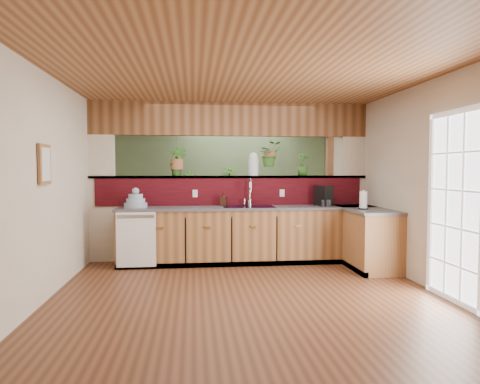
{
  "coord_description": "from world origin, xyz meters",
  "views": [
    {
      "loc": [
        -0.63,
        -5.77,
        1.49
      ],
      "look_at": [
        0.08,
        0.7,
        1.15
      ],
      "focal_mm": 32.0,
      "sensor_mm": 36.0,
      "label": 1
    }
  ],
  "objects": [
    {
      "name": "ceiling",
      "position": [
        0.0,
        0.0,
        2.6
      ],
      "size": [
        4.6,
        7.0,
        0.01
      ],
      "primitive_type": "cube",
      "color": "brown",
      "rests_on": "ground"
    },
    {
      "name": "hanging_plant_a",
      "position": [
        -0.9,
        1.35,
        1.76
      ],
      "size": [
        0.25,
        0.2,
        0.56
      ],
      "color": "brown",
      "rests_on": "header_beam"
    },
    {
      "name": "ledge_plant_left",
      "position": [
        -0.88,
        1.35,
        1.63
      ],
      "size": [
        0.29,
        0.25,
        0.48
      ],
      "primitive_type": "imported",
      "rotation": [
        0.0,
        0.0,
        -0.15
      ],
      "color": "#2C591E",
      "rests_on": "pass_through_ledge"
    },
    {
      "name": "french_door",
      "position": [
        2.27,
        -1.3,
        1.05
      ],
      "size": [
        0.06,
        1.02,
        2.16
      ],
      "primitive_type": "cube",
      "color": "white",
      "rests_on": "ground"
    },
    {
      "name": "ledge_plant_right",
      "position": [
        1.22,
        1.35,
        1.58
      ],
      "size": [
        0.24,
        0.24,
        0.38
      ],
      "primitive_type": "imported",
      "rotation": [
        0.0,
        0.0,
        0.17
      ],
      "color": "#2C591E",
      "rests_on": "pass_through_ledge"
    },
    {
      "name": "countertop",
      "position": [
        0.84,
        0.87,
        0.45
      ],
      "size": [
        4.14,
        1.52,
        0.9
      ],
      "color": "brown",
      "rests_on": "ground"
    },
    {
      "name": "coffee_maker",
      "position": [
        1.49,
        1.0,
        1.05
      ],
      "size": [
        0.18,
        0.3,
        0.33
      ],
      "rotation": [
        0.0,
        0.0,
        0.39
      ],
      "color": "black",
      "rests_on": "countertop"
    },
    {
      "name": "shelf_plant_a",
      "position": [
        -0.71,
        3.25,
        1.26
      ],
      "size": [
        0.23,
        0.17,
        0.42
      ],
      "primitive_type": "imported",
      "rotation": [
        0.0,
        0.0,
        0.08
      ],
      "color": "#2C591E",
      "rests_on": "shelving_console"
    },
    {
      "name": "faucet",
      "position": [
        0.29,
        1.13,
        1.14
      ],
      "size": [
        0.2,
        0.2,
        0.45
      ],
      "color": "#B7B7B2",
      "rests_on": "countertop"
    },
    {
      "name": "soap_dispenser",
      "position": [
        -0.14,
        1.15,
        1.01
      ],
      "size": [
        0.12,
        0.12,
        0.21
      ],
      "primitive_type": "imported",
      "rotation": [
        0.0,
        0.0,
        -0.36
      ],
      "color": "#3B2215",
      "rests_on": "countertop"
    },
    {
      "name": "dish_stack",
      "position": [
        -1.52,
        1.0,
        1.0
      ],
      "size": [
        0.36,
        0.36,
        0.31
      ],
      "color": "#8B9CB4",
      "rests_on": "countertop"
    },
    {
      "name": "wall_front",
      "position": [
        0.0,
        -3.5,
        1.3
      ],
      "size": [
        4.6,
        0.02,
        2.6
      ],
      "primitive_type": "cube",
      "color": "beige",
      "rests_on": "ground"
    },
    {
      "name": "pass_through_partition",
      "position": [
        0.03,
        1.35,
        1.19
      ],
      "size": [
        4.6,
        0.21,
        2.6
      ],
      "color": "beige",
      "rests_on": "ground"
    },
    {
      "name": "shelving_console",
      "position": [
        -0.16,
        3.25,
        0.5
      ],
      "size": [
        1.69,
        0.79,
        1.09
      ],
      "primitive_type": "cube",
      "rotation": [
        0.0,
        0.0,
        -0.23
      ],
      "color": "black",
      "rests_on": "ground"
    },
    {
      "name": "glass_jar",
      "position": [
        0.38,
        1.35,
        1.58
      ],
      "size": [
        0.17,
        0.17,
        0.39
      ],
      "color": "silver",
      "rests_on": "pass_through_ledge"
    },
    {
      "name": "dishwasher",
      "position": [
        -1.48,
        0.66,
        0.46
      ],
      "size": [
        0.58,
        0.03,
        0.82
      ],
      "color": "white",
      "rests_on": "ground"
    },
    {
      "name": "navy_sink",
      "position": [
        0.25,
        0.98,
        0.82
      ],
      "size": [
        0.82,
        0.5,
        0.18
      ],
      "color": "black",
      "rests_on": "countertop"
    },
    {
      "name": "paper_towel",
      "position": [
        1.89,
        0.34,
        1.03
      ],
      "size": [
        0.13,
        0.13,
        0.29
      ],
      "color": "black",
      "rests_on": "countertop"
    },
    {
      "name": "pass_through_ledge",
      "position": [
        0.0,
        1.35,
        1.37
      ],
      "size": [
        4.6,
        0.21,
        0.04
      ],
      "primitive_type": "cube",
      "color": "brown",
      "rests_on": "ground"
    },
    {
      "name": "wall_back",
      "position": [
        0.0,
        3.5,
        1.3
      ],
      "size": [
        4.6,
        0.02,
        2.6
      ],
      "primitive_type": "cube",
      "color": "beige",
      "rests_on": "ground"
    },
    {
      "name": "hanging_plant_b",
      "position": [
        0.66,
        1.35,
        1.93
      ],
      "size": [
        0.39,
        0.34,
        0.54
      ],
      "color": "brown",
      "rests_on": "header_beam"
    },
    {
      "name": "header_beam",
      "position": [
        0.0,
        1.35,
        2.33
      ],
      "size": [
        4.6,
        0.15,
        0.55
      ],
      "primitive_type": "cube",
      "color": "brown",
      "rests_on": "ground"
    },
    {
      "name": "sage_backwall",
      "position": [
        0.0,
        3.48,
        1.3
      ],
      "size": [
        4.55,
        0.02,
        2.55
      ],
      "primitive_type": "cube",
      "color": "#566F4C",
      "rests_on": "ground"
    },
    {
      "name": "shelf_plant_b",
      "position": [
        0.12,
        3.25,
        1.3
      ],
      "size": [
        0.31,
        0.31,
        0.51
      ],
      "primitive_type": "imported",
      "rotation": [
        0.0,
        0.0,
        0.08
      ],
      "color": "#2C591E",
      "rests_on": "shelving_console"
    },
    {
      "name": "floor_plant",
      "position": [
        0.42,
        2.01,
        0.37
      ],
      "size": [
        0.79,
        0.73,
        0.74
      ],
      "primitive_type": "imported",
      "rotation": [
        0.0,
        0.0,
        -0.26
      ],
      "color": "#2C591E",
      "rests_on": "ground"
    },
    {
      "name": "wall_left",
      "position": [
        -2.3,
        0.0,
        1.3
      ],
      "size": [
        0.02,
        7.0,
        2.6
      ],
      "primitive_type": "cube",
      "color": "beige",
      "rests_on": "ground"
    },
    {
      "name": "framed_print",
      "position": [
        -2.27,
        -0.8,
        1.55
      ],
      "size": [
        0.04,
        0.35,
        0.45
      ],
      "color": "brown",
      "rests_on": "wall_left"
    },
    {
      "name": "ground",
      "position": [
        0.0,
        0.0,
        0.0
      ],
      "size": [
        4.6,
        7.0,
        0.01
      ],
      "primitive_type": "cube",
      "color": "#552E1A",
      "rests_on": "ground"
    },
    {
      "name": "wall_right",
      "position": [
        2.3,
        0.0,
        1.3
      ],
      "size": [
        0.02,
        7.0,
        2.6
      ],
      "primitive_type": "cube",
      "color": "beige",
      "rests_on": "ground"
    }
  ]
}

